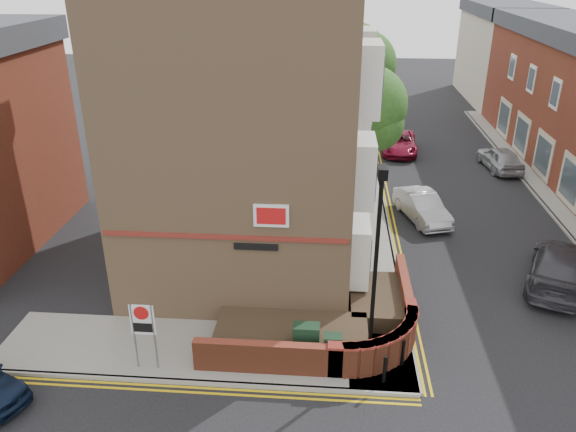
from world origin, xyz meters
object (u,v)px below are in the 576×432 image
Objects in this scene: utility_cabinet_large at (306,342)px; silver_car_near at (422,207)px; lamppost at (375,271)px; zone_sign at (143,325)px.

utility_cabinet_large is 0.30× the size of silver_car_near.
zone_sign is at bearing -173.93° from lamppost.
utility_cabinet_large is 11.82m from silver_car_near.
silver_car_near is (3.04, 10.85, -2.69)m from lamppost.
lamppost is 3.24m from utility_cabinet_large.
zone_sign reaches higher than silver_car_near.
lamppost is at bearing -122.88° from silver_car_near.
utility_cabinet_large is 4.86m from zone_sign.
utility_cabinet_large is 0.55× the size of zone_sign.
silver_car_near is at bearing 65.33° from utility_cabinet_large.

